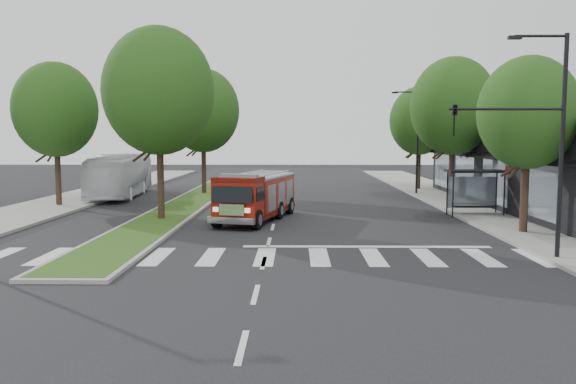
% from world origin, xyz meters
% --- Properties ---
extents(ground, '(140.00, 140.00, 0.00)m').
position_xyz_m(ground, '(0.00, 0.00, 0.00)').
color(ground, black).
rests_on(ground, ground).
extents(sidewalk_right, '(5.00, 80.00, 0.15)m').
position_xyz_m(sidewalk_right, '(12.50, 10.00, 0.07)').
color(sidewalk_right, gray).
rests_on(sidewalk_right, ground).
extents(sidewalk_left, '(5.00, 80.00, 0.15)m').
position_xyz_m(sidewalk_left, '(-14.50, 10.00, 0.07)').
color(sidewalk_left, gray).
rests_on(sidewalk_left, ground).
extents(median, '(3.00, 50.00, 0.15)m').
position_xyz_m(median, '(-6.00, 18.00, 0.08)').
color(median, gray).
rests_on(median, ground).
extents(storefront_row, '(8.00, 30.00, 5.00)m').
position_xyz_m(storefront_row, '(17.00, 10.00, 2.50)').
color(storefront_row, black).
rests_on(storefront_row, ground).
extents(bus_shelter, '(3.20, 1.60, 2.61)m').
position_xyz_m(bus_shelter, '(11.20, 8.15, 2.04)').
color(bus_shelter, black).
rests_on(bus_shelter, ground).
extents(tree_right_near, '(4.40, 4.40, 8.05)m').
position_xyz_m(tree_right_near, '(11.50, 2.00, 5.51)').
color(tree_right_near, black).
rests_on(tree_right_near, ground).
extents(tree_right_mid, '(5.60, 5.60, 9.72)m').
position_xyz_m(tree_right_mid, '(11.50, 14.00, 6.49)').
color(tree_right_mid, black).
rests_on(tree_right_mid, ground).
extents(tree_right_far, '(5.00, 5.00, 8.73)m').
position_xyz_m(tree_right_far, '(11.50, 24.00, 5.84)').
color(tree_right_far, black).
rests_on(tree_right_far, ground).
extents(tree_median_near, '(5.80, 5.80, 10.16)m').
position_xyz_m(tree_median_near, '(-6.00, 6.00, 6.81)').
color(tree_median_near, black).
rests_on(tree_median_near, ground).
extents(tree_median_far, '(5.60, 5.60, 9.72)m').
position_xyz_m(tree_median_far, '(-6.00, 20.00, 6.49)').
color(tree_median_far, black).
rests_on(tree_median_far, ground).
extents(tree_left_mid, '(5.20, 5.20, 9.16)m').
position_xyz_m(tree_left_mid, '(-14.00, 12.00, 6.16)').
color(tree_left_mid, black).
rests_on(tree_left_mid, ground).
extents(streetlight_right_near, '(4.08, 0.22, 8.00)m').
position_xyz_m(streetlight_right_near, '(9.61, -3.50, 4.67)').
color(streetlight_right_near, black).
rests_on(streetlight_right_near, ground).
extents(streetlight_right_far, '(2.11, 0.20, 8.00)m').
position_xyz_m(streetlight_right_far, '(10.35, 20.00, 4.48)').
color(streetlight_right_far, black).
rests_on(streetlight_right_far, ground).
extents(fire_engine, '(4.15, 7.98, 2.66)m').
position_xyz_m(fire_engine, '(-0.96, 6.27, 1.27)').
color(fire_engine, '#4F0B04').
rests_on(fire_engine, ground).
extents(city_bus, '(3.76, 11.72, 3.21)m').
position_xyz_m(city_bus, '(-12.00, 18.42, 1.60)').
color(city_bus, silver).
rests_on(city_bus, ground).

